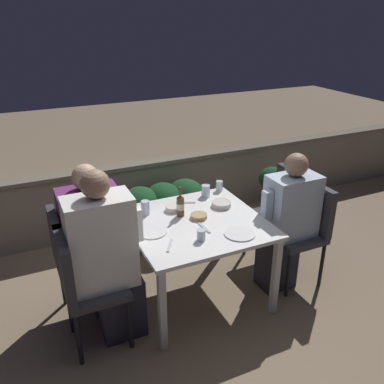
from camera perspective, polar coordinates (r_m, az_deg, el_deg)
The scene contains 25 objects.
ground_plane at distance 3.58m, azimuth 0.52°, elevation -14.18°, with size 16.00×16.00×0.00m, color #847056.
parapet_wall at distance 4.51m, azimuth -7.05°, elevation -0.21°, with size 9.00×0.18×0.74m.
dining_table at distance 3.23m, azimuth 0.56°, elevation -5.34°, with size 1.04×1.01×0.71m.
planter_hedge at distance 4.17m, azimuth -3.88°, elevation -2.48°, with size 0.89×0.47×0.64m.
chair_left_near at distance 2.92m, azimuth -15.33°, elevation -11.82°, with size 0.42×0.42×0.90m.
person_white_polo at distance 2.88m, azimuth -11.75°, elevation -9.20°, with size 0.51×0.26×1.32m.
chair_left_far at distance 3.20m, azimuth -16.49°, elevation -8.51°, with size 0.42×0.42×0.90m.
person_purple_stripe at distance 3.18m, azimuth -13.16°, elevation -6.69°, with size 0.50×0.26×1.25m.
chair_right_near at distance 3.63m, azimuth 15.55°, elevation -4.25°, with size 0.42×0.42×0.90m.
person_blue_shirt at distance 3.49m, azimuth 13.13°, elevation -4.17°, with size 0.49×0.26×1.21m.
chair_right_far at distance 3.88m, azimuth 12.50°, elevation -1.99°, with size 0.42×0.42×0.90m.
beer_bottle at distance 3.23m, azimuth -1.64°, elevation -1.84°, with size 0.06×0.06×0.25m.
plate_0 at distance 3.03m, azimuth 6.71°, elevation -5.80°, with size 0.23×0.23×0.01m.
plate_1 at distance 3.05m, azimuth -5.63°, elevation -5.56°, with size 0.23×0.23×0.01m.
bowl_0 at distance 3.23m, azimuth 0.96°, elevation -3.37°, with size 0.13×0.13×0.03m.
bowl_1 at distance 3.35m, azimuth -2.65°, elevation -2.23°, with size 0.13×0.13×0.04m.
bowl_2 at distance 3.42m, azimuth 4.14°, elevation -1.67°, with size 0.16×0.16×0.04m.
glass_cup_0 at distance 3.71m, azimuth 3.86°, elevation 0.86°, with size 0.06×0.06×0.09m.
glass_cup_1 at distance 3.59m, azimuth 1.94°, elevation 0.17°, with size 0.08×0.08×0.10m.
glass_cup_2 at distance 3.29m, azimuth -6.56°, elevation -2.20°, with size 0.07×0.07×0.12m.
glass_cup_3 at distance 2.92m, azimuth 1.30°, elevation -6.05°, with size 0.06×0.06×0.08m.
fork_0 at distance 2.88m, azimuth -3.13°, elevation -7.49°, with size 0.11×0.16×0.01m.
fork_1 at distance 3.09m, azimuth 1.74°, elevation -5.05°, with size 0.03×0.17×0.01m.
fork_2 at distance 3.49m, azimuth -0.91°, elevation -1.48°, with size 0.16×0.09×0.01m.
potted_plant at distance 4.73m, azimuth 11.16°, elevation 0.72°, with size 0.31×0.31×0.61m.
Camera 1 is at (-1.21, -2.54, 2.22)m, focal length 38.00 mm.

